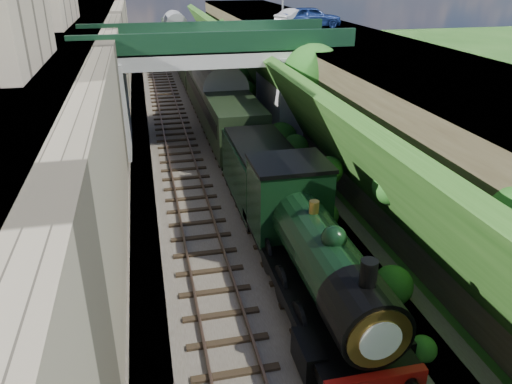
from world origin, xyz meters
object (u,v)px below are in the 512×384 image
tree (314,78)px  locomotive (313,253)px  road_bridge (220,79)px  car_silver (300,18)px  tender (262,177)px  car_blue (311,17)px

tree → locomotive: 15.10m
tree → road_bridge: bearing=144.2°
car_silver → tender: bearing=130.1°
tree → car_blue: car_blue is taller
tree → car_silver: bearing=77.4°
car_blue → car_silver: (-0.73, 0.44, -0.09)m
car_silver → locomotive: (-7.13, -24.89, -5.04)m
tender → car_blue: bearing=65.3°
car_silver → car_blue: bearing=-148.5°
car_blue → locomotive: size_ratio=0.45×
road_bridge → tender: road_bridge is taller
tree → tender: tree is taller
car_blue → tender: bearing=155.1°
road_bridge → tree: size_ratio=2.42×
tender → car_silver: bearing=67.9°
road_bridge → locomotive: bearing=-89.2°
locomotive → road_bridge: bearing=90.8°
road_bridge → tender: 10.59m
tree → car_blue: size_ratio=1.45×
locomotive → tender: (-0.00, 7.36, -0.27)m
car_blue → locomotive: car_blue is taller
tree → car_blue: (3.15, 10.37, 2.38)m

